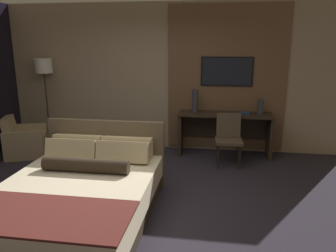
# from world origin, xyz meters

# --- Properties ---
(ground_plane) EXTENTS (16.00, 16.00, 0.00)m
(ground_plane) POSITION_xyz_m (0.00, 0.00, 0.00)
(ground_plane) COLOR #28232D
(wall_back_tv_panel) EXTENTS (7.20, 0.09, 2.80)m
(wall_back_tv_panel) POSITION_xyz_m (0.17, 2.59, 1.40)
(wall_back_tv_panel) COLOR tan
(wall_back_tv_panel) RESTS_ON ground_plane
(bed) EXTENTS (1.71, 2.26, 0.99)m
(bed) POSITION_xyz_m (-0.42, -0.35, 0.31)
(bed) COLOR #33281E
(bed) RESTS_ON ground_plane
(desk) EXTENTS (1.70, 0.52, 0.80)m
(desk) POSITION_xyz_m (1.31, 2.31, 0.53)
(desk) COLOR #2D2319
(desk) RESTS_ON ground_plane
(tv) EXTENTS (0.95, 0.04, 0.54)m
(tv) POSITION_xyz_m (1.31, 2.52, 1.54)
(tv) COLOR black
(desk_chair) EXTENTS (0.47, 0.47, 0.88)m
(desk_chair) POSITION_xyz_m (1.37, 1.80, 0.52)
(desk_chair) COLOR #4C3D2D
(desk_chair) RESTS_ON ground_plane
(armchair_by_window) EXTENTS (0.88, 0.90, 0.76)m
(armchair_by_window) POSITION_xyz_m (-2.39, 1.70, 0.26)
(armchair_by_window) COLOR #998460
(armchair_by_window) RESTS_ON ground_plane
(floor_lamp) EXTENTS (0.34, 0.34, 1.76)m
(floor_lamp) POSITION_xyz_m (-2.23, 2.34, 1.48)
(floor_lamp) COLOR #282623
(floor_lamp) RESTS_ON ground_plane
(vase_tall) EXTENTS (0.11, 0.11, 0.43)m
(vase_tall) POSITION_xyz_m (0.75, 2.28, 1.01)
(vase_tall) COLOR #333338
(vase_tall) RESTS_ON desk
(vase_short) EXTENTS (0.11, 0.11, 0.28)m
(vase_short) POSITION_xyz_m (1.93, 2.28, 0.94)
(vase_short) COLOR #333338
(vase_short) RESTS_ON desk
(book) EXTENTS (0.24, 0.18, 0.03)m
(book) POSITION_xyz_m (1.65, 2.28, 0.81)
(book) COLOR navy
(book) RESTS_ON desk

